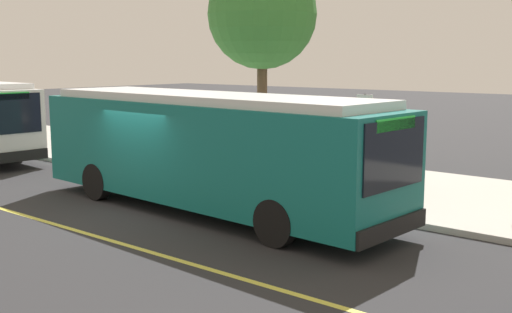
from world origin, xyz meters
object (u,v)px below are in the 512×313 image
object	(u,v)px
transit_bus_main	(208,148)
route_sign_post	(364,134)
pedestrian_commuter	(316,156)
waiting_bench	(328,166)

from	to	relation	value
transit_bus_main	route_sign_post	world-z (taller)	same
pedestrian_commuter	transit_bus_main	bearing A→B (deg)	-107.66
route_sign_post	waiting_bench	bearing A→B (deg)	139.62
waiting_bench	pedestrian_commuter	size ratio (longest dim) A/B	0.95
route_sign_post	pedestrian_commuter	size ratio (longest dim) A/B	1.66
transit_bus_main	route_sign_post	xyz separation A→B (m)	(2.99, 2.46, 0.34)
waiting_bench	pedestrian_commuter	bearing A→B (deg)	-71.58
transit_bus_main	route_sign_post	size ratio (longest dim) A/B	3.82
waiting_bench	route_sign_post	bearing A→B (deg)	-40.38
transit_bus_main	waiting_bench	bearing A→B (deg)	81.69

